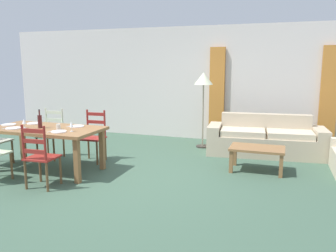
# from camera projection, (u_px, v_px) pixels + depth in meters

# --- Properties ---
(ground_plane) EXTENTS (9.60, 9.60, 0.02)m
(ground_plane) POSITION_uv_depth(u_px,v_px,m) (125.00, 177.00, 5.58)
(ground_plane) COLOR #3B5744
(wall_far) EXTENTS (9.60, 0.16, 2.70)m
(wall_far) POSITION_uv_depth(u_px,v_px,m) (183.00, 83.00, 8.41)
(wall_far) COLOR silver
(wall_far) RESTS_ON ground_plane
(curtain_panel_left) EXTENTS (0.35, 0.08, 2.20)m
(curtain_panel_left) POSITION_uv_depth(u_px,v_px,m) (217.00, 95.00, 8.04)
(curtain_panel_left) COLOR #C27830
(curtain_panel_left) RESTS_ON ground_plane
(curtain_panel_right) EXTENTS (0.35, 0.08, 2.20)m
(curtain_panel_right) POSITION_uv_depth(u_px,v_px,m) (328.00, 98.00, 7.27)
(curtain_panel_right) COLOR #C27830
(curtain_panel_right) RESTS_ON ground_plane
(dining_table) EXTENTS (1.90, 0.96, 0.75)m
(dining_table) POSITION_uv_depth(u_px,v_px,m) (46.00, 133.00, 5.79)
(dining_table) COLOR brown
(dining_table) RESTS_ON ground_plane
(dining_chair_near_right) EXTENTS (0.44, 0.42, 0.96)m
(dining_chair_near_right) POSITION_uv_depth(u_px,v_px,m) (40.00, 156.00, 4.99)
(dining_chair_near_right) COLOR maroon
(dining_chair_near_right) RESTS_ON ground_plane
(dining_chair_far_left) EXTENTS (0.45, 0.43, 0.96)m
(dining_chair_far_left) POSITION_uv_depth(u_px,v_px,m) (52.00, 134.00, 6.64)
(dining_chair_far_left) COLOR beige
(dining_chair_far_left) RESTS_ON ground_plane
(dining_chair_far_right) EXTENTS (0.44, 0.42, 0.96)m
(dining_chair_far_right) POSITION_uv_depth(u_px,v_px,m) (94.00, 136.00, 6.41)
(dining_chair_far_right) COLOR maroon
(dining_chair_far_right) RESTS_ON ground_plane
(dinner_plate_near_left) EXTENTS (0.24, 0.24, 0.02)m
(dinner_plate_near_left) POSITION_uv_depth(u_px,v_px,m) (13.00, 128.00, 5.68)
(dinner_plate_near_left) COLOR white
(dinner_plate_near_left) RESTS_ON dining_table
(fork_near_left) EXTENTS (0.02, 0.17, 0.01)m
(fork_near_left) POSITION_uv_depth(u_px,v_px,m) (6.00, 128.00, 5.73)
(fork_near_left) COLOR silver
(fork_near_left) RESTS_ON dining_table
(dinner_plate_near_right) EXTENTS (0.24, 0.24, 0.02)m
(dinner_plate_near_right) POSITION_uv_depth(u_px,v_px,m) (59.00, 132.00, 5.39)
(dinner_plate_near_right) COLOR white
(dinner_plate_near_right) RESTS_ON dining_table
(fork_near_right) EXTENTS (0.02, 0.17, 0.01)m
(fork_near_right) POSITION_uv_depth(u_px,v_px,m) (51.00, 131.00, 5.44)
(fork_near_right) COLOR silver
(fork_near_right) RESTS_ON dining_table
(dinner_plate_far_left) EXTENTS (0.24, 0.24, 0.02)m
(dinner_plate_far_left) POSITION_uv_depth(u_px,v_px,m) (34.00, 123.00, 6.15)
(dinner_plate_far_left) COLOR white
(dinner_plate_far_left) RESTS_ON dining_table
(fork_far_left) EXTENTS (0.02, 0.17, 0.01)m
(fork_far_left) POSITION_uv_depth(u_px,v_px,m) (27.00, 123.00, 6.19)
(fork_far_left) COLOR silver
(fork_far_left) RESTS_ON dining_table
(dinner_plate_far_right) EXTENTS (0.24, 0.24, 0.02)m
(dinner_plate_far_right) POSITION_uv_depth(u_px,v_px,m) (77.00, 126.00, 5.86)
(dinner_plate_far_right) COLOR white
(dinner_plate_far_right) RESTS_ON dining_table
(fork_far_right) EXTENTS (0.02, 0.17, 0.01)m
(fork_far_right) POSITION_uv_depth(u_px,v_px,m) (69.00, 126.00, 5.91)
(fork_far_right) COLOR silver
(fork_far_right) RESTS_ON dining_table
(dinner_plate_head_west) EXTENTS (0.24, 0.24, 0.02)m
(dinner_plate_head_west) POSITION_uv_depth(u_px,v_px,m) (9.00, 125.00, 6.02)
(dinner_plate_head_west) COLOR white
(dinner_plate_head_west) RESTS_ON dining_table
(fork_head_west) EXTENTS (0.03, 0.17, 0.01)m
(fork_head_west) POSITION_uv_depth(u_px,v_px,m) (2.00, 124.00, 6.07)
(fork_head_west) COLOR silver
(fork_head_west) RESTS_ON dining_table
(wine_bottle) EXTENTS (0.07, 0.07, 0.32)m
(wine_bottle) POSITION_uv_depth(u_px,v_px,m) (40.00, 121.00, 5.72)
(wine_bottle) COLOR #471919
(wine_bottle) RESTS_ON dining_table
(wine_glass_near_left) EXTENTS (0.06, 0.06, 0.16)m
(wine_glass_near_left) POSITION_uv_depth(u_px,v_px,m) (24.00, 122.00, 5.72)
(wine_glass_near_left) COLOR white
(wine_glass_near_left) RESTS_ON dining_table
(wine_glass_near_right) EXTENTS (0.06, 0.06, 0.16)m
(wine_glass_near_right) POSITION_uv_depth(u_px,v_px,m) (71.00, 125.00, 5.43)
(wine_glass_near_right) COLOR white
(wine_glass_near_right) RESTS_ON dining_table
(coffee_cup_primary) EXTENTS (0.07, 0.07, 0.09)m
(coffee_cup_primary) POSITION_uv_depth(u_px,v_px,m) (58.00, 127.00, 5.62)
(coffee_cup_primary) COLOR beige
(coffee_cup_primary) RESTS_ON dining_table
(couch) EXTENTS (2.35, 1.01, 0.80)m
(couch) POSITION_uv_depth(u_px,v_px,m) (265.00, 140.00, 6.93)
(couch) COLOR #BDAB8F
(couch) RESTS_ON ground_plane
(coffee_table) EXTENTS (0.90, 0.56, 0.42)m
(coffee_table) POSITION_uv_depth(u_px,v_px,m) (257.00, 151.00, 5.81)
(coffee_table) COLOR brown
(coffee_table) RESTS_ON ground_plane
(standing_lamp) EXTENTS (0.40, 0.40, 1.64)m
(standing_lamp) POSITION_uv_depth(u_px,v_px,m) (204.00, 83.00, 7.33)
(standing_lamp) COLOR #332D28
(standing_lamp) RESTS_ON ground_plane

